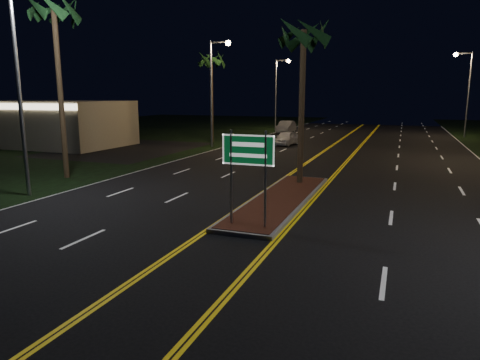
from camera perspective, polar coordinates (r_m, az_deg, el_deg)
The scene contains 14 objects.
ground at distance 12.13m, azimuth -3.49°, elevation -10.32°, with size 120.00×120.00×0.00m, color black.
grass_left at distance 49.67m, azimuth -23.70°, elevation 5.10°, with size 40.00×110.00×0.01m, color black.
median_island at distance 18.42m, azimuth 5.49°, elevation -2.56°, with size 2.25×10.25×0.17m.
highway_sign at distance 14.03m, azimuth 1.09°, elevation 2.82°, with size 1.80×0.08×3.20m.
commercial_building at distance 43.16m, azimuth -24.73°, elevation 6.91°, with size 15.00×8.12×4.00m.
streetlight_left_near at distance 20.96m, azimuth -26.90°, elevation 13.33°, with size 1.91×0.44×9.00m.
streetlight_left_mid at distance 37.55m, azimuth -3.32°, elevation 13.00°, with size 1.91×0.44×9.00m.
streetlight_left_far at distance 56.40m, azimuth 5.19°, elevation 12.35°, with size 1.91×0.44×9.00m.
streetlight_right_far at distance 52.62m, azimuth 27.86°, elevation 11.23°, with size 1.91×0.44×9.00m.
palm_median at distance 21.48m, azimuth 8.48°, elevation 18.64°, with size 2.40×2.40×8.30m.
palm_left_near at distance 25.44m, azimuth -23.58°, elevation 19.88°, with size 2.40×2.40×9.80m.
palm_left_far at distance 42.21m, azimuth -3.87°, elevation 15.63°, with size 2.40×2.40×8.80m.
car_near at distance 39.60m, azimuth 6.14°, elevation 5.73°, with size 1.89×4.42×1.47m, color white.
car_far at distance 52.37m, azimuth 6.16°, elevation 7.17°, with size 2.19×5.10×1.70m, color silver.
Camera 1 is at (4.68, -10.27, 4.44)m, focal length 32.00 mm.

